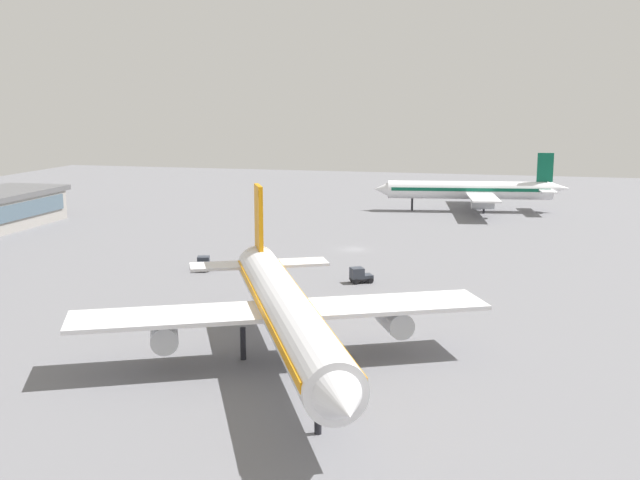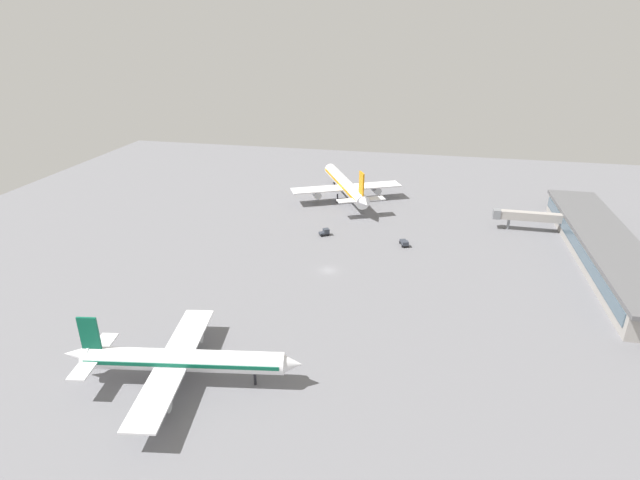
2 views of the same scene
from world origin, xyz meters
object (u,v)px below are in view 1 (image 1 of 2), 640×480
Objects in this scene: airplane_taxiing at (285,310)px; baggage_tug at (360,275)px; pushback_tractor at (203,263)px; airplane_at_gate at (472,190)px.

airplane_taxiing reaches higher than baggage_tug.
pushback_tractor is (-40.50, -25.59, -5.04)m from airplane_taxiing.
airplane_taxiing is at bearing -164.93° from pushback_tractor.
airplane_at_gate is at bearing -129.33° from baggage_tug.
airplane_taxiing is 13.60× the size of baggage_tug.
airplane_at_gate is at bearing 148.03° from airplane_taxiing.
airplane_at_gate is 9.72× the size of pushback_tractor.
baggage_tug is at bearing 153.60° from airplane_taxiing.
baggage_tug is (-37.60, 0.51, -4.86)m from airplane_taxiing.
airplane_at_gate reaches higher than pushback_tractor.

